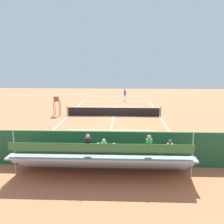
{
  "coord_description": "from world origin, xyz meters",
  "views": [
    {
      "loc": [
        -1.05,
        28.1,
        5.78
      ],
      "look_at": [
        0.0,
        4.0,
        1.2
      ],
      "focal_mm": 42.17,
      "sensor_mm": 36.0,
      "label": 1
    }
  ],
  "objects": [
    {
      "name": "bleacher_stand",
      "position": [
        -0.09,
        15.36,
        0.93
      ],
      "size": [
        9.06,
        2.4,
        2.48
      ],
      "color": "#9EA0A5",
      "rests_on": "ground"
    },
    {
      "name": "tennis_net",
      "position": [
        0.0,
        0.0,
        0.5
      ],
      "size": [
        10.3,
        0.1,
        1.07
      ],
      "color": "black",
      "rests_on": "ground"
    },
    {
      "name": "umpire_chair",
      "position": [
        6.2,
        0.1,
        1.31
      ],
      "size": [
        0.67,
        0.67,
        2.14
      ],
      "color": "brown",
      "rests_on": "ground"
    },
    {
      "name": "court_line_markings",
      "position": [
        0.0,
        -0.04,
        0.0
      ],
      "size": [
        10.1,
        22.2,
        0.01
      ],
      "color": "white",
      "rests_on": "ground"
    },
    {
      "name": "backdrop_wall",
      "position": [
        0.0,
        14.0,
        1.0
      ],
      "size": [
        18.0,
        0.16,
        2.0
      ],
      "primitive_type": "cube",
      "color": "#235633",
      "rests_on": "ground"
    },
    {
      "name": "courtside_bench",
      "position": [
        -3.49,
        13.27,
        0.56
      ],
      "size": [
        1.8,
        0.4,
        0.93
      ],
      "color": "#9E754C",
      "rests_on": "ground"
    },
    {
      "name": "equipment_bag",
      "position": [
        -1.63,
        13.4,
        0.18
      ],
      "size": [
        0.9,
        0.36,
        0.36
      ],
      "primitive_type": "cube",
      "color": "#334C8C",
      "rests_on": "ground"
    },
    {
      "name": "tennis_racket",
      "position": [
        -0.6,
        -11.47,
        0.01
      ],
      "size": [
        0.45,
        0.56,
        0.03
      ],
      "color": "black",
      "rests_on": "ground"
    },
    {
      "name": "ground_plane",
      "position": [
        0.0,
        0.0,
        0.0
      ],
      "size": [
        60.0,
        60.0,
        0.0
      ],
      "primitive_type": "plane",
      "color": "#CC7047"
    },
    {
      "name": "tennis_ball_near",
      "position": [
        -0.07,
        -10.92,
        0.03
      ],
      "size": [
        0.07,
        0.07,
        0.07
      ],
      "primitive_type": "sphere",
      "color": "#CCDB33",
      "rests_on": "ground"
    },
    {
      "name": "tennis_player",
      "position": [
        -1.28,
        -11.48,
        1.02
      ],
      "size": [
        0.38,
        0.54,
        1.93
      ],
      "color": "white",
      "rests_on": "ground"
    }
  ]
}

